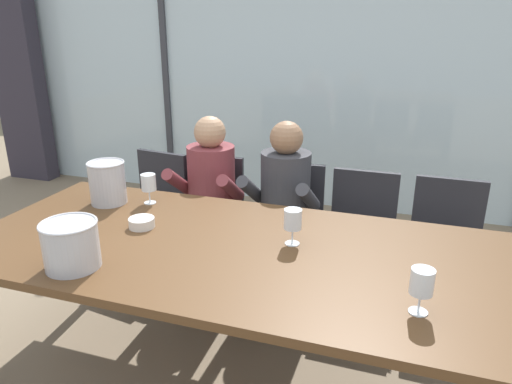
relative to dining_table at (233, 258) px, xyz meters
The scene contains 19 objects.
ground 1.23m from the dining_table, 90.00° to the left, with size 14.00×14.00×0.00m, color #847056.
window_glass_panel 2.72m from the dining_table, 90.00° to the left, with size 7.78×0.03×2.60m, color silver.
window_mullion_left 3.22m from the dining_table, 123.55° to the left, with size 0.06×0.06×2.60m, color #38383D.
hillside_vineyard 6.61m from the dining_table, 90.00° to the left, with size 13.78×2.40×1.50m, color #477A38.
curtain_heavy_drape 4.36m from the dining_table, 144.99° to the left, with size 0.56×0.20×2.60m, color #332D38.
dining_table is the anchor object (origin of this frame).
chair_near_curtain 1.41m from the dining_table, 135.22° to the left, with size 0.50×0.50×0.87m.
chair_left_of_center 1.16m from the dining_table, 118.94° to the left, with size 0.46×0.46×0.87m.
chair_center 1.02m from the dining_table, 88.24° to the left, with size 0.48×0.48×0.87m.
chair_right_of_center 1.12m from the dining_table, 63.10° to the left, with size 0.44×0.44×0.87m.
chair_near_window_right 1.43m from the dining_table, 44.42° to the left, with size 0.45×0.45×0.87m.
person_maroon_top 0.99m from the dining_table, 120.95° to the left, with size 0.46×0.61×1.19m.
person_charcoal_jacket 0.85m from the dining_table, 89.80° to the left, with size 0.48×0.63×1.19m.
ice_bucket_primary 0.95m from the dining_table, 160.92° to the left, with size 0.21×0.21×0.25m.
ice_bucket_secondary 0.72m from the dining_table, 145.44° to the right, with size 0.24×0.24×0.21m.
tasting_bowl 0.53m from the dining_table, behind, with size 0.13×0.13×0.05m, color silver.
wine_glass_by_left_taster 0.89m from the dining_table, 19.21° to the right, with size 0.08×0.08×0.17m.
wine_glass_near_bucket 0.78m from the dining_table, 150.26° to the left, with size 0.08×0.08×0.17m.
wine_glass_center_pour 0.33m from the dining_table, 23.57° to the left, with size 0.08×0.08×0.17m.
Camera 1 is at (0.73, -1.84, 1.75)m, focal length 32.90 mm.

